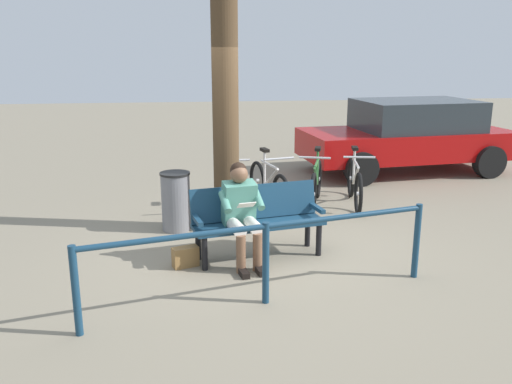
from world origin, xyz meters
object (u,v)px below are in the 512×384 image
bicycle_purple (355,184)px  bicycle_blue (230,188)px  bicycle_silver (269,186)px  parked_car (409,134)px  tree_trunk (225,94)px  handbag (185,257)px  litter_bin (176,201)px  person_reading (241,209)px  bicycle_red (316,184)px  bench (257,216)px

bicycle_purple → bicycle_blue: size_ratio=0.99×
bicycle_silver → parked_car: size_ratio=0.38×
tree_trunk → parked_car: tree_trunk is taller
handbag → litter_bin: bearing=-84.7°
person_reading → parked_car: size_ratio=0.27×
bicycle_purple → bicycle_red: (0.63, -0.03, 0.00)m
litter_bin → parked_car: parked_car is taller
bicycle_purple → bicycle_silver: same height
person_reading → parked_car: bearing=-142.4°
bicycle_silver → bicycle_red: bearing=76.8°
tree_trunk → bicycle_silver: (-0.74, -0.97, -1.54)m
handbag → litter_bin: (0.13, -1.36, 0.30)m
handbag → parked_car: bearing=-135.2°
handbag → bicycle_purple: bicycle_purple is taller
handbag → bicycle_red: bicycle_red is taller
litter_bin → bicycle_purple: bearing=-162.8°
bicycle_silver → bicycle_blue: size_ratio=0.98×
bicycle_red → bicycle_silver: same height
tree_trunk → bicycle_purple: 2.80m
tree_trunk → bench: bearing=105.7°
bicycle_purple → parked_car: 2.96m
bicycle_blue → litter_bin: bearing=-46.6°
bench → handbag: bearing=5.1°
bicycle_purple → bicycle_red: bearing=-82.4°
tree_trunk → bicycle_silver: bearing=-127.3°
bicycle_purple → person_reading: bearing=-32.5°
bench → bicycle_purple: (-1.85, -1.98, -0.15)m
bench → parked_car: 5.65m
bicycle_red → tree_trunk: bearing=-39.3°
litter_bin → bicycle_red: bearing=-157.5°
bench → bicycle_purple: size_ratio=1.00×
bicycle_red → bicycle_silver: size_ratio=0.98×
litter_bin → tree_trunk: bearing=175.9°
tree_trunk → bicycle_blue: (-0.12, -0.94, -1.54)m
handbag → tree_trunk: bearing=-114.1°
litter_bin → bicycle_silver: (-1.45, -0.92, -0.06)m
person_reading → tree_trunk: tree_trunk is taller
parked_car → litter_bin: bearing=27.8°
bench → bicycle_blue: size_ratio=0.99×
bicycle_blue → parked_car: (-3.86, -2.29, 0.41)m
handbag → bicycle_blue: bearing=-107.5°
handbag → tree_trunk: tree_trunk is taller
person_reading → bench: bearing=-146.5°
handbag → parked_car: 6.47m
tree_trunk → litter_bin: tree_trunk is taller
handbag → bicycle_blue: bicycle_blue is taller
tree_trunk → bicycle_blue: size_ratio=2.26×
bicycle_silver → bench: bearing=-25.8°
bench → bicycle_silver: bicycle_silver is taller
handbag → bicycle_purple: size_ratio=0.18×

